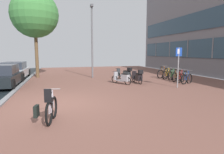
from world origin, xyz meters
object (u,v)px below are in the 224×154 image
Objects in this scene: scooter_near at (125,74)px; scooter_far at (138,77)px; bicycle_rack_04 at (167,75)px; bicycle_foreground at (50,109)px; lamp_post at (92,38)px; parking_sign at (178,63)px; bicycle_rack_03 at (172,76)px; bicycle_rack_00 at (187,79)px; bicycle_rack_05 at (163,74)px; street_tree at (35,14)px; parked_car_near at (4,76)px; bicycle_rack_02 at (177,77)px; parked_car_far at (14,71)px; bicycle_rack_01 at (181,78)px; scooter_mid at (123,78)px.

scooter_far is (0.20, -2.09, -0.00)m from scooter_near.
scooter_near is at bearing 169.04° from bicycle_rack_04.
bicycle_foreground is 0.23× the size of lamp_post.
scooter_near is 4.74m from parking_sign.
bicycle_rack_00 is at bearing -93.18° from bicycle_rack_03.
bicycle_rack_05 is 0.19× the size of street_tree.
parked_car_near is 1.66× the size of parking_sign.
bicycle_rack_03 is at bearing 85.19° from bicycle_rack_02.
bicycle_rack_04 is 0.63m from bicycle_rack_05.
bicycle_rack_04 is 0.29× the size of parked_car_far.
bicycle_rack_03 is at bearing 62.38° from parking_sign.
parked_car_near is 7.10m from lamp_post.
scooter_near is at bearing 142.05° from bicycle_rack_01.
scooter_mid is 0.65× the size of parking_sign.
bicycle_rack_05 is (-0.09, 1.25, 0.03)m from bicycle_rack_03.
parked_car_near reaches higher than parked_car_far.
bicycle_rack_03 is 0.76× the size of scooter_mid.
bicycle_rack_01 reaches higher than scooter_mid.
street_tree is at bearing 155.31° from scooter_near.
bicycle_rack_01 is 0.16× the size of street_tree.
parked_car_near is (-8.26, -1.01, 0.19)m from scooter_near.
bicycle_rack_04 is 12.25m from parked_car_far.
bicycle_rack_05 is at bearing -0.32° from scooter_near.
scooter_mid is at bearing -33.68° from parked_car_far.
bicycle_rack_01 is at bearing -92.95° from bicycle_rack_04.
lamp_post reaches higher than parked_car_near.
scooter_near is (-3.37, 1.27, 0.11)m from bicycle_rack_03.
bicycle_rack_03 is at bearing -28.09° from lamp_post.
bicycle_rack_01 is 0.48× the size of parking_sign.
scooter_mid is at bearing -176.96° from bicycle_rack_02.
bicycle_rack_01 is at bearing -37.80° from lamp_post.
scooter_mid is at bearing 174.49° from bicycle_rack_01.
parking_sign reaches higher than bicycle_foreground.
bicycle_rack_01 is at bearing -91.32° from bicycle_rack_05.
bicycle_rack_05 is (0.02, 3.13, 0.02)m from bicycle_rack_00.
scooter_near is 0.23× the size of street_tree.
bicycle_rack_04 is 3.45m from scooter_far.
bicycle_foreground is 1.12× the size of bicycle_rack_02.
parked_car_near is at bearing -175.09° from bicycle_rack_05.
bicycle_foreground is at bearing -67.50° from parked_car_near.
bicycle_rack_00 is 3.25m from scooter_far.
bicycle_rack_05 is (-0.04, 0.63, 0.03)m from bicycle_rack_04.
parked_car_far is (-8.60, 4.96, 0.19)m from scooter_far.
bicycle_foreground reaches higher than bicycle_rack_01.
bicycle_rack_01 is (-0.04, 0.62, -0.00)m from bicycle_rack_00.
bicycle_foreground is 1.02× the size of bicycle_rack_05.
lamp_post reaches higher than scooter_far.
bicycle_rack_04 is 3.39m from scooter_near.
bicycle_rack_02 is 0.17× the size of street_tree.
parked_car_far reaches higher than scooter_far.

